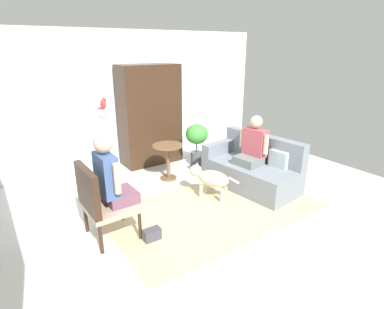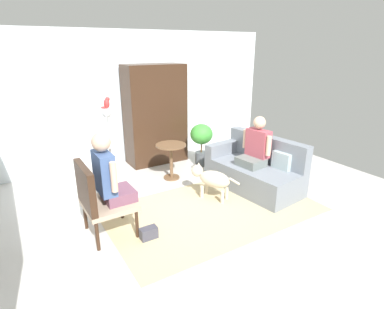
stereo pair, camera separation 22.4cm
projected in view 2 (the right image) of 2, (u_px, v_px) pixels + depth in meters
ground_plane at (205, 209)px, 4.68m from camera, size 6.90×6.90×0.00m
back_wall at (134, 98)px, 6.40m from camera, size 6.35×0.12×2.63m
area_rug at (213, 210)px, 4.65m from camera, size 3.08×1.87×0.01m
couch at (254, 170)px, 5.33m from camera, size 1.00×1.69×0.87m
armchair at (97, 196)px, 3.84m from camera, size 0.61×0.67×1.00m
person_on_couch at (256, 146)px, 5.14m from camera, size 0.47×0.57×0.82m
person_on_armchair at (108, 174)px, 3.83m from camera, size 0.46×0.57×0.91m
round_end_table at (171, 155)px, 5.62m from camera, size 0.55×0.55×0.66m
dog at (212, 178)px, 4.92m from camera, size 0.48×0.77×0.54m
bird_cage_stand at (110, 151)px, 5.17m from camera, size 0.38×0.38×1.38m
parrot at (107, 103)px, 4.91m from camera, size 0.17×0.10×0.18m
potted_plant at (201, 138)px, 6.22m from camera, size 0.45×0.45×0.86m
armoire_cabinet at (155, 115)px, 6.31m from camera, size 1.19×0.56×1.99m
handbag at (149, 233)px, 3.94m from camera, size 0.22×0.12×0.15m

